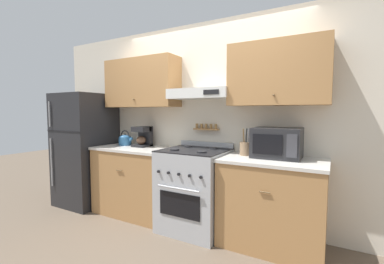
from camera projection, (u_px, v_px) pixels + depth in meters
The scene contains 10 objects.
ground_plane at pixel (182, 239), 2.86m from camera, with size 16.00×16.00×0.00m, color brown.
wall_back at pixel (205, 109), 3.29m from camera, with size 5.20×0.46×2.55m.
counter_left at pixel (137, 180), 3.56m from camera, with size 1.13×0.65×0.92m.
counter_right at pixel (272, 203), 2.67m from camera, with size 1.05×0.65×0.92m.
stove_range at pixel (194, 189), 3.07m from camera, with size 0.74×0.72×1.03m.
refrigerator at pixel (86, 149), 3.94m from camera, with size 0.72×0.76×1.68m.
tea_kettle at pixel (125, 140), 3.75m from camera, with size 0.24×0.18×0.22m.
coffee_maker at pixel (143, 136), 3.61m from camera, with size 0.21×0.24×0.28m.
microwave at pixel (277, 143), 2.72m from camera, with size 0.49×0.40×0.32m.
utensil_crock at pixel (246, 148), 2.87m from camera, with size 0.13×0.13×0.30m.
Camera 1 is at (1.44, -2.35, 1.41)m, focal length 24.00 mm.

